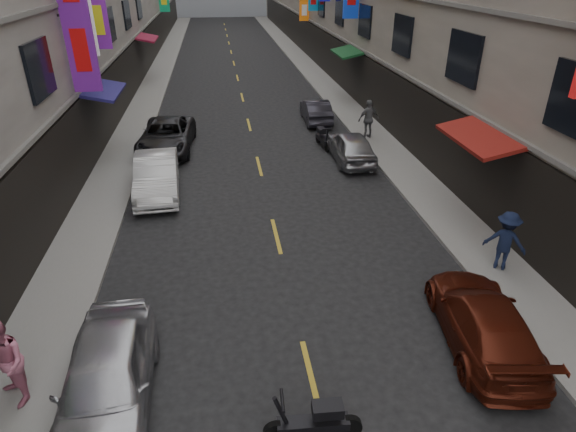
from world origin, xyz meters
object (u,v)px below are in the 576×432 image
object	(u,v)px
car_right_near	(483,321)
car_right_mid	(351,146)
car_left_near	(106,379)
scooter_crossing	(315,422)
car_left_mid	(157,175)
pedestrian_rnear	(505,241)
pedestrian_rfar	(369,119)
pedestrian_lfar	(3,364)
scooter_far_right	(323,138)
car_left_far	(167,136)
car_right_far	(316,111)

from	to	relation	value
car_right_near	car_right_mid	distance (m)	11.53
car_left_near	scooter_crossing	bearing A→B (deg)	-20.79
car_left_mid	pedestrian_rnear	distance (m)	12.02
pedestrian_rnear	pedestrian_rfar	distance (m)	11.52
car_right_mid	pedestrian_lfar	size ratio (longest dim) A/B	2.02
scooter_far_right	car_left_mid	world-z (taller)	car_left_mid
car_left_far	pedestrian_rnear	distance (m)	15.17
car_left_near	pedestrian_rnear	distance (m)	10.51
pedestrian_rnear	scooter_far_right	bearing A→B (deg)	-37.89
car_left_mid	pedestrian_lfar	xyz separation A→B (m)	(-1.85, -9.70, 0.37)
car_left_near	pedestrian_lfar	xyz separation A→B (m)	(-1.85, 0.30, 0.36)
car_right_far	car_left_far	bearing A→B (deg)	25.92
scooter_far_right	pedestrian_rfar	distance (m)	2.56
scooter_far_right	car_left_mid	bearing A→B (deg)	22.87
pedestrian_lfar	scooter_crossing	bearing A→B (deg)	36.70
scooter_far_right	car_left_mid	xyz separation A→B (m)	(-7.18, -4.12, 0.28)
scooter_far_right	car_left_near	distance (m)	15.84
car_right_mid	pedestrian_rfar	distance (m)	3.07
car_left_far	car_right_near	bearing A→B (deg)	-56.74
car_right_far	pedestrian_lfar	distance (m)	20.25
car_left_near	car_left_mid	bearing A→B (deg)	88.08
car_right_near	pedestrian_rnear	size ratio (longest dim) A/B	2.46
scooter_crossing	car_left_mid	world-z (taller)	car_left_mid
car_right_mid	pedestrian_lfar	bearing A→B (deg)	50.34
scooter_far_right	pedestrian_rnear	size ratio (longest dim) A/B	1.04
car_left_near	car_left_far	distance (m)	14.72
scooter_far_right	pedestrian_rfar	xyz separation A→B (m)	(2.39, 0.69, 0.61)
scooter_far_right	car_left_near	world-z (taller)	car_left_near
scooter_crossing	pedestrian_rnear	bearing A→B (deg)	-50.61
car_left_near	car_right_far	size ratio (longest dim) A/B	1.14
car_left_far	pedestrian_rnear	xyz separation A→B (m)	(9.98, -11.42, 0.29)
car_left_mid	scooter_far_right	bearing A→B (deg)	26.27
car_left_far	pedestrian_rfar	bearing A→B (deg)	4.15
scooter_crossing	pedestrian_rfar	distance (m)	17.12
scooter_far_right	pedestrian_lfar	distance (m)	16.52
car_left_far	scooter_crossing	bearing A→B (deg)	-73.10
car_right_mid	car_right_far	world-z (taller)	car_right_mid
pedestrian_rnear	car_left_near	bearing A→B (deg)	55.86
car_right_near	pedestrian_rfar	world-z (taller)	pedestrian_rfar
pedestrian_rnear	pedestrian_rfar	xyz separation A→B (m)	(-0.42, 11.51, 0.07)
car_right_mid	car_right_far	xyz separation A→B (m)	(-0.35, 5.98, -0.05)
car_left_mid	car_left_far	size ratio (longest dim) A/B	0.88
car_right_mid	pedestrian_rfar	xyz separation A→B (m)	(1.57, 2.61, 0.39)
car_left_far	car_right_near	size ratio (longest dim) A/B	1.17
car_right_far	pedestrian_rnear	bearing A→B (deg)	100.49
scooter_crossing	pedestrian_rfar	bearing A→B (deg)	-16.87
scooter_crossing	car_right_far	size ratio (longest dim) A/B	0.49
scooter_far_right	car_right_near	world-z (taller)	car_right_near
scooter_far_right	pedestrian_lfar	world-z (taller)	pedestrian_lfar
car_left_near	scooter_far_right	bearing A→B (deg)	61.12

